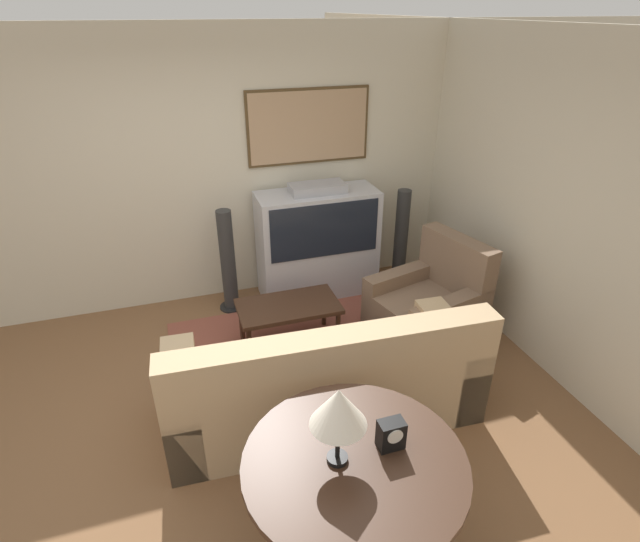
% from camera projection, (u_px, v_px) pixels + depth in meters
% --- Properties ---
extents(ground_plane, '(12.00, 12.00, 0.00)m').
position_uv_depth(ground_plane, '(247.00, 431.00, 3.72)').
color(ground_plane, brown).
extents(wall_back, '(12.00, 0.10, 2.70)m').
position_uv_depth(wall_back, '(199.00, 173.00, 4.87)').
color(wall_back, beige).
rests_on(wall_back, ground_plane).
extents(wall_right, '(0.06, 12.00, 2.70)m').
position_uv_depth(wall_right, '(576.00, 222.00, 3.80)').
color(wall_right, beige).
rests_on(wall_right, ground_plane).
extents(area_rug, '(2.37, 1.56, 0.01)m').
position_uv_depth(area_rug, '(304.00, 347.00, 4.62)').
color(area_rug, brown).
rests_on(area_rug, ground_plane).
extents(tv, '(1.24, 0.50, 1.24)m').
position_uv_depth(tv, '(318.00, 243.00, 5.26)').
color(tv, '#B7B7BC').
rests_on(tv, ground_plane).
extents(couch, '(2.34, 0.97, 0.94)m').
position_uv_depth(couch, '(325.00, 383.00, 3.69)').
color(couch, tan).
rests_on(couch, ground_plane).
extents(armchair, '(1.04, 0.99, 0.96)m').
position_uv_depth(armchair, '(428.00, 308.00, 4.65)').
color(armchair, brown).
rests_on(armchair, ground_plane).
extents(coffee_table, '(0.91, 0.50, 0.44)m').
position_uv_depth(coffee_table, '(288.00, 309.00, 4.49)').
color(coffee_table, '#3D2619').
rests_on(coffee_table, ground_plane).
extents(console_table, '(1.17, 1.17, 0.76)m').
position_uv_depth(console_table, '(355.00, 469.00, 2.57)').
color(console_table, '#3D2619').
rests_on(console_table, ground_plane).
extents(table_lamp, '(0.29, 0.29, 0.46)m').
position_uv_depth(table_lamp, '(338.00, 408.00, 2.38)').
color(table_lamp, black).
rests_on(table_lamp, console_table).
extents(mantel_clock, '(0.14, 0.10, 0.17)m').
position_uv_depth(mantel_clock, '(391.00, 434.00, 2.59)').
color(mantel_clock, black).
rests_on(mantel_clock, console_table).
extents(speaker_tower_left, '(0.25, 0.25, 1.08)m').
position_uv_depth(speaker_tower_left, '(228.00, 264.00, 5.00)').
color(speaker_tower_left, black).
rests_on(speaker_tower_left, ground_plane).
extents(speaker_tower_right, '(0.25, 0.25, 1.08)m').
position_uv_depth(speaker_tower_right, '(401.00, 239.00, 5.52)').
color(speaker_tower_right, black).
rests_on(speaker_tower_right, ground_plane).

